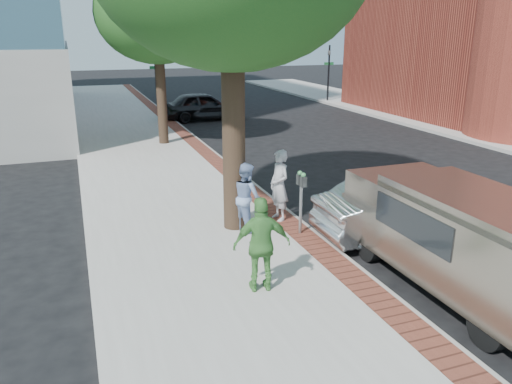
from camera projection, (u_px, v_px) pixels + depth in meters
name	position (u px, v px, depth m)	size (l,w,h in m)	color
ground	(290.00, 261.00, 10.48)	(120.00, 120.00, 0.00)	black
sidewalk	(156.00, 170.00, 17.12)	(5.00, 60.00, 0.15)	#9E9991
brick_strip	(218.00, 162.00, 17.81)	(0.60, 60.00, 0.01)	brown
curb	(227.00, 164.00, 17.95)	(0.10, 60.00, 0.15)	gray
signal_near	(156.00, 73.00, 29.77)	(0.70, 0.15, 3.80)	black
signal_far	(329.00, 69.00, 33.56)	(0.70, 0.15, 3.80)	black
tree_far	(157.00, 13.00, 19.43)	(4.80, 4.80, 7.14)	black
parking_meter	(301.00, 190.00, 11.20)	(0.12, 0.32, 1.47)	gray
person_gray	(279.00, 185.00, 12.12)	(0.64, 0.42, 1.76)	#AAAAAF
person_officer	(246.00, 196.00, 11.55)	(0.78, 0.61, 1.61)	#8099C6
person_green	(262.00, 245.00, 8.75)	(1.02, 0.43, 1.74)	#4D9142
sedan_silver	(407.00, 208.00, 11.51)	(1.49, 4.28, 1.41)	#ADB0B4
bg_car	(204.00, 106.00, 27.19)	(1.81, 4.49, 1.53)	black
van	(456.00, 233.00, 9.17)	(2.05, 5.24, 1.93)	gray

